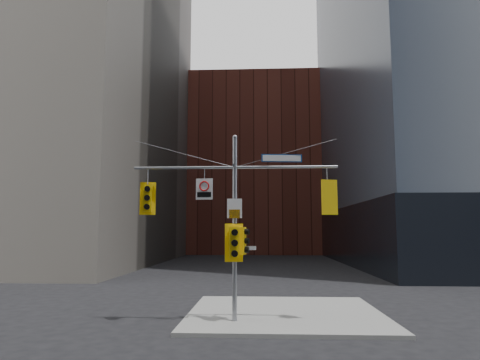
# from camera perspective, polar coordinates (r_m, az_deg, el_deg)

# --- Properties ---
(ground) EXTENTS (160.00, 160.00, 0.00)m
(ground) POSITION_cam_1_polar(r_m,az_deg,el_deg) (15.04, -1.23, -20.34)
(ground) COLOR black
(ground) RESTS_ON ground
(sidewalk_corner) EXTENTS (8.00, 8.00, 0.15)m
(sidewalk_corner) POSITION_cam_1_polar(r_m,az_deg,el_deg) (18.93, 6.01, -17.24)
(sidewalk_corner) COLOR gray
(sidewalk_corner) RESTS_ON ground
(brick_midrise) EXTENTS (26.00, 20.00, 28.00)m
(brick_midrise) POSITION_cam_1_polar(r_m,az_deg,el_deg) (73.34, 1.99, 1.46)
(brick_midrise) COLOR brown
(brick_midrise) RESTS_ON ground
(signal_assembly) EXTENTS (8.00, 0.80, 7.30)m
(signal_assembly) POSITION_cam_1_polar(r_m,az_deg,el_deg) (16.63, -0.70, -3.71)
(signal_assembly) COLOR gray
(signal_assembly) RESTS_ON ground
(traffic_light_west_arm) EXTENTS (0.62, 0.55, 1.31)m
(traffic_light_west_arm) POSITION_cam_1_polar(r_m,az_deg,el_deg) (17.23, -12.24, -2.38)
(traffic_light_west_arm) COLOR yellow
(traffic_light_west_arm) RESTS_ON ground
(traffic_light_east_arm) EXTENTS (0.63, 0.59, 1.34)m
(traffic_light_east_arm) POSITION_cam_1_polar(r_m,az_deg,el_deg) (16.82, 11.60, -2.30)
(traffic_light_east_arm) COLOR yellow
(traffic_light_east_arm) RESTS_ON ground
(traffic_light_pole_side) EXTENTS (0.46, 0.39, 1.05)m
(traffic_light_pole_side) POSITION_cam_1_polar(r_m,az_deg,el_deg) (16.59, 0.41, -8.11)
(traffic_light_pole_side) COLOR yellow
(traffic_light_pole_side) RESTS_ON ground
(traffic_light_pole_front) EXTENTS (0.69, 0.59, 1.46)m
(traffic_light_pole_front) POSITION_cam_1_polar(r_m,az_deg,el_deg) (16.35, -0.77, -8.37)
(traffic_light_pole_front) COLOR yellow
(traffic_light_pole_front) RESTS_ON ground
(street_sign_blade) EXTENTS (1.60, 0.23, 0.31)m
(street_sign_blade) POSITION_cam_1_polar(r_m,az_deg,el_deg) (16.84, 5.59, 2.91)
(street_sign_blade) COLOR navy
(street_sign_blade) RESTS_ON ground
(regulatory_sign_arm) EXTENTS (0.66, 0.12, 0.83)m
(regulatory_sign_arm) POSITION_cam_1_polar(r_m,az_deg,el_deg) (16.78, -4.79, -1.11)
(regulatory_sign_arm) COLOR silver
(regulatory_sign_arm) RESTS_ON ground
(regulatory_sign_pole) EXTENTS (0.58, 0.06, 0.75)m
(regulatory_sign_pole) POSITION_cam_1_polar(r_m,az_deg,el_deg) (16.51, -0.73, -3.88)
(regulatory_sign_pole) COLOR silver
(regulatory_sign_pole) RESTS_ON ground
(street_blade_ew) EXTENTS (0.75, 0.07, 0.15)m
(street_blade_ew) POSITION_cam_1_polar(r_m,az_deg,el_deg) (16.61, 0.86, -9.07)
(street_blade_ew) COLOR silver
(street_blade_ew) RESTS_ON ground
(street_blade_ns) EXTENTS (0.06, 0.71, 0.14)m
(street_blade_ns) POSITION_cam_1_polar(r_m,az_deg,el_deg) (17.08, -0.62, -9.45)
(street_blade_ns) COLOR #145926
(street_blade_ns) RESTS_ON ground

